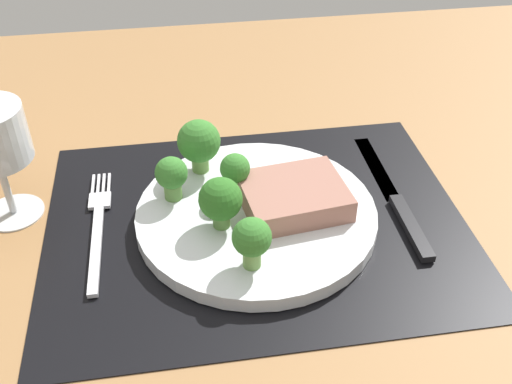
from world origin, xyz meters
The scene contains 11 objects.
ground_plane centered at (0.00, 0.00, -1.50)cm, with size 140.00×110.00×3.00cm, color #996D42.
placemat centered at (0.00, 0.00, 0.15)cm, with size 44.57×34.56×0.30cm, color black.
plate centered at (0.00, 0.00, 1.10)cm, with size 25.52×25.52×1.60cm, color silver.
steak centered at (3.99, -0.26, 3.20)cm, with size 10.59×8.68×2.61cm, color #9E6B5B.
broccoli_near_steak centered at (-3.89, -1.94, 5.19)cm, with size 4.44×4.44×5.65cm.
broccoli_center centered at (-5.21, 8.08, 5.65)cm, with size 4.87×4.87×6.35cm.
broccoli_back_left centered at (-1.82, 2.93, 5.18)cm, with size 3.23×3.23×5.10cm.
broccoli_near_fork centered at (-8.52, 3.45, 4.85)cm, with size 3.50×3.50×5.01cm.
broccoli_front_edge centered at (-1.68, -8.08, 5.20)cm, with size 3.73×3.73×5.43cm.
fork centered at (-16.73, 1.42, 0.55)cm, with size 2.40×19.20×0.50cm.
knife centered at (15.87, 0.53, 0.60)cm, with size 1.80×23.00×0.80cm.
Camera 1 is at (-7.56, -48.21, 42.45)cm, focal length 42.13 mm.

